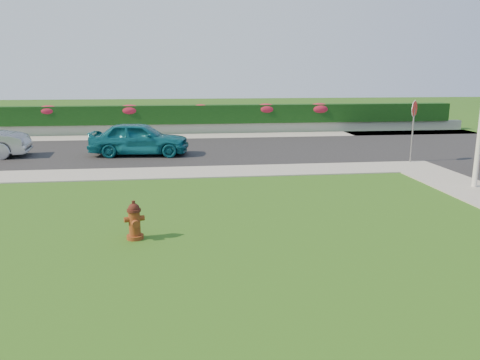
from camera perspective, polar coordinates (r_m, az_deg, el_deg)
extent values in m
plane|color=black|center=(8.95, 6.20, -10.83)|extent=(120.00, 120.00, 0.00)
cube|color=black|center=(22.46, -14.83, 3.34)|extent=(26.00, 8.00, 0.04)
cube|color=gray|center=(17.80, -20.09, 0.55)|extent=(24.00, 2.00, 0.04)
cube|color=gray|center=(19.51, 20.37, 1.56)|extent=(2.00, 2.00, 0.04)
cube|color=gray|center=(27.21, -5.05, 5.33)|extent=(34.00, 2.00, 0.04)
cube|color=gray|center=(28.67, -5.18, 6.28)|extent=(34.00, 0.40, 0.60)
cube|color=black|center=(28.68, -5.22, 7.99)|extent=(32.00, 0.90, 1.10)
cylinder|color=#561D0D|center=(10.70, -12.65, -6.77)|extent=(0.37, 0.37, 0.09)
cylinder|color=#561D0D|center=(10.60, -12.74, -5.09)|extent=(0.25, 0.25, 0.57)
cylinder|color=black|center=(10.52, -12.82, -3.61)|extent=(0.31, 0.31, 0.05)
sphere|color=black|center=(10.51, -12.83, -3.44)|extent=(0.25, 0.25, 0.25)
cylinder|color=black|center=(10.47, -12.87, -2.69)|extent=(0.08, 0.08, 0.08)
cylinder|color=#561D0D|center=(10.55, -13.65, -4.73)|extent=(0.14, 0.15, 0.12)
cylinder|color=#561D0D|center=(10.60, -11.88, -4.55)|extent=(0.14, 0.15, 0.12)
cylinder|color=#561D0D|center=(10.44, -12.59, -5.24)|extent=(0.19, 0.17, 0.16)
imported|color=#0D5868|center=(21.11, -12.18, 4.96)|extent=(4.44, 2.12, 1.47)
cylinder|color=slate|center=(20.24, 20.26, 5.12)|extent=(0.06, 0.06, 2.24)
cylinder|color=red|center=(20.14, 20.50, 8.13)|extent=(0.48, 0.49, 0.65)
cylinder|color=white|center=(20.14, 20.50, 8.13)|extent=(0.49, 0.51, 0.69)
ellipsoid|color=#AC1D30|center=(29.55, -22.31, 7.81)|extent=(1.29, 0.83, 0.64)
ellipsoid|color=#AC1D30|center=(28.70, -13.27, 8.27)|extent=(1.36, 0.87, 0.68)
ellipsoid|color=#AC1D30|center=(28.56, -4.82, 8.67)|extent=(1.05, 0.67, 0.52)
ellipsoid|color=#AC1D30|center=(29.00, 3.18, 8.63)|extent=(1.36, 0.87, 0.68)
ellipsoid|color=#AC1D30|center=(29.78, 9.61, 8.55)|extent=(1.44, 0.93, 0.72)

